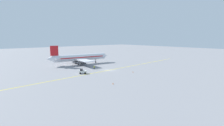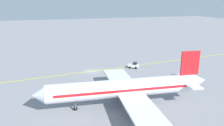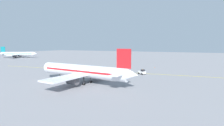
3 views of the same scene
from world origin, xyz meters
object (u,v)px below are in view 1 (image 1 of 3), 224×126
Objects in this scene: traffic_cone_mid_apron at (113,83)px; ground_crew_worker at (94,67)px; baggage_tug_white at (83,72)px; traffic_cone_near_nose at (133,72)px; airplane_at_gate at (80,58)px.

ground_crew_worker is at bearing 157.92° from traffic_cone_mid_apron.
traffic_cone_near_nose is at bearing 56.08° from baggage_tug_white.
traffic_cone_mid_apron is (8.56, -18.64, 0.00)m from traffic_cone_near_nose.
traffic_cone_near_nose is (16.69, 8.40, -0.63)m from ground_crew_worker.
baggage_tug_white is 21.16m from traffic_cone_near_nose.
baggage_tug_white is 6.02× the size of traffic_cone_near_nose.
traffic_cone_near_nose is 20.51m from traffic_cone_mid_apron.
ground_crew_worker is at bearing -153.30° from traffic_cone_near_nose.
baggage_tug_white is 6.02× the size of traffic_cone_mid_apron.
ground_crew_worker is 3.05× the size of traffic_cone_near_nose.
traffic_cone_near_nose is (11.80, 17.56, -0.63)m from baggage_tug_white.
ground_crew_worker is (-4.89, 9.16, 0.01)m from baggage_tug_white.
traffic_cone_mid_apron is (43.23, -13.04, -3.43)m from airplane_at_gate.
baggage_tug_white reaches higher than ground_crew_worker.
traffic_cone_mid_apron is at bearing -16.79° from airplane_at_gate.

